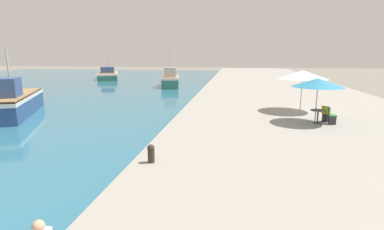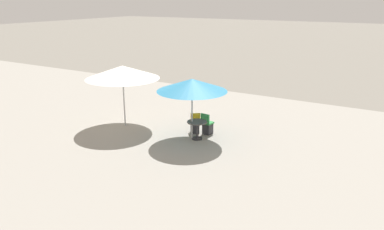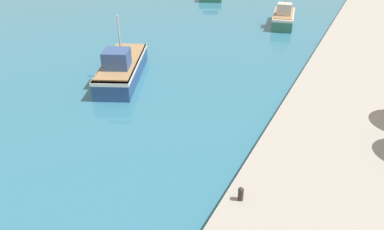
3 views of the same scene
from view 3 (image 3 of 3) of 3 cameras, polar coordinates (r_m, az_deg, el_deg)
water_basin at (r=49.53m, az=-15.69°, el=14.67°), size 56.00×90.00×0.04m
fishing_boat_near at (r=29.02m, az=-10.64°, el=7.15°), size 5.72×8.54×4.85m
fishing_boat_mid at (r=43.68m, az=13.77°, el=14.28°), size 3.34×6.40×4.57m
mooring_bollard at (r=16.42m, az=7.44°, el=-11.75°), size 0.26×0.26×0.65m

